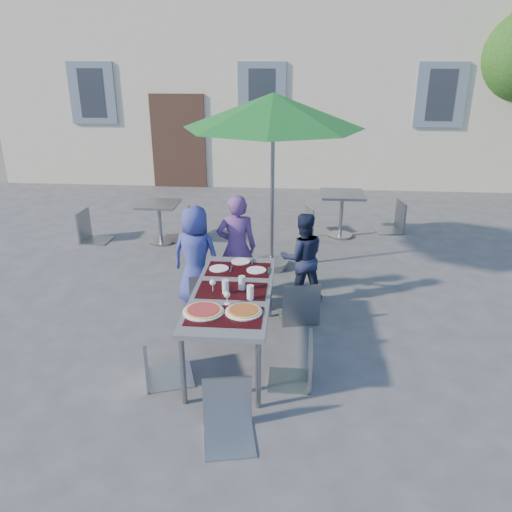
# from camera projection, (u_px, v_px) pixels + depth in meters

# --- Properties ---
(ground) EXTENTS (90.00, 90.00, 0.00)m
(ground) POSITION_uv_depth(u_px,v_px,m) (209.00, 358.00, 5.30)
(ground) COLOR #444446
(ground) RESTS_ON ground
(dining_table) EXTENTS (0.80, 1.85, 0.76)m
(dining_table) POSITION_uv_depth(u_px,v_px,m) (232.00, 295.00, 5.13)
(dining_table) COLOR #444449
(dining_table) RESTS_ON ground
(pizza_near_left) EXTENTS (0.39, 0.39, 0.03)m
(pizza_near_left) POSITION_uv_depth(u_px,v_px,m) (203.00, 311.00, 4.67)
(pizza_near_left) COLOR white
(pizza_near_left) RESTS_ON dining_table
(pizza_near_right) EXTENTS (0.35, 0.35, 0.03)m
(pizza_near_right) POSITION_uv_depth(u_px,v_px,m) (244.00, 311.00, 4.66)
(pizza_near_right) COLOR white
(pizza_near_right) RESTS_ON dining_table
(glassware) EXTENTS (0.47, 0.40, 0.15)m
(glassware) POSITION_uv_depth(u_px,v_px,m) (235.00, 288.00, 5.00)
(glassware) COLOR silver
(glassware) RESTS_ON dining_table
(place_settings) EXTENTS (0.69, 0.46, 0.01)m
(place_settings) POSITION_uv_depth(u_px,v_px,m) (239.00, 267.00, 5.68)
(place_settings) COLOR white
(place_settings) RESTS_ON dining_table
(child_0) EXTENTS (0.70, 0.53, 1.29)m
(child_0) POSITION_uv_depth(u_px,v_px,m) (196.00, 256.00, 6.31)
(child_0) COLOR #343D8F
(child_0) RESTS_ON ground
(child_1) EXTENTS (0.56, 0.42, 1.41)m
(child_1) POSITION_uv_depth(u_px,v_px,m) (237.00, 248.00, 6.40)
(child_1) COLOR #633C7C
(child_1) RESTS_ON ground
(child_2) EXTENTS (0.63, 0.44, 1.19)m
(child_2) POSITION_uv_depth(u_px,v_px,m) (302.00, 258.00, 6.38)
(child_2) COLOR #1B223C
(child_2) RESTS_ON ground
(chair_0) EXTENTS (0.51, 0.51, 0.92)m
(chair_0) POSITION_uv_depth(u_px,v_px,m) (204.00, 269.00, 6.19)
(chair_0) COLOR gray
(chair_0) RESTS_ON ground
(chair_1) EXTENTS (0.60, 0.60, 1.04)m
(chair_1) POSITION_uv_depth(u_px,v_px,m) (228.00, 263.00, 6.16)
(chair_1) COLOR gray
(chair_1) RESTS_ON ground
(chair_2) EXTENTS (0.53, 0.53, 1.01)m
(chair_2) POSITION_uv_depth(u_px,v_px,m) (300.00, 277.00, 5.82)
(chair_2) COLOR gray
(chair_2) RESTS_ON ground
(chair_3) EXTENTS (0.58, 0.58, 1.02)m
(chair_3) POSITION_uv_depth(u_px,v_px,m) (154.00, 326.00, 4.74)
(chair_3) COLOR #93989E
(chair_3) RESTS_ON ground
(chair_4) EXTENTS (0.42, 0.41, 0.93)m
(chair_4) POSITION_uv_depth(u_px,v_px,m) (301.00, 333.00, 4.72)
(chair_4) COLOR #92999D
(chair_4) RESTS_ON ground
(chair_5) EXTENTS (0.49, 0.50, 0.94)m
(chair_5) POSITION_uv_depth(u_px,v_px,m) (227.00, 379.00, 4.03)
(chair_5) COLOR #91979C
(chair_5) RESTS_ON ground
(patio_umbrella) EXTENTS (2.51, 2.51, 2.54)m
(patio_umbrella) POSITION_uv_depth(u_px,v_px,m) (273.00, 112.00, 6.75)
(patio_umbrella) COLOR #96979D
(patio_umbrella) RESTS_ON ground
(cafe_table_0) EXTENTS (0.66, 0.66, 0.70)m
(cafe_table_0) POSITION_uv_depth(u_px,v_px,m) (159.00, 217.00, 8.46)
(cafe_table_0) COLOR #96979D
(cafe_table_0) RESTS_ON ground
(bg_chair_l_0) EXTENTS (0.49, 0.48, 1.03)m
(bg_chair_l_0) POSITION_uv_depth(u_px,v_px,m) (87.00, 207.00, 8.50)
(bg_chair_l_0) COLOR gray
(bg_chair_l_0) RESTS_ON ground
(bg_chair_r_0) EXTENTS (0.53, 0.53, 1.03)m
(bg_chair_r_0) POSITION_uv_depth(u_px,v_px,m) (182.00, 205.00, 8.58)
(bg_chair_r_0) COLOR gray
(bg_chair_r_0) RESTS_ON ground
(cafe_table_1) EXTENTS (0.74, 0.74, 0.79)m
(cafe_table_1) POSITION_uv_depth(u_px,v_px,m) (342.00, 206.00, 8.71)
(cafe_table_1) COLOR #96979D
(cafe_table_1) RESTS_ON ground
(bg_chair_l_1) EXTENTS (0.53, 0.53, 0.93)m
(bg_chair_l_1) POSITION_uv_depth(u_px,v_px,m) (315.00, 204.00, 8.91)
(bg_chair_l_1) COLOR #90949B
(bg_chair_l_1) RESTS_ON ground
(bg_chair_r_1) EXTENTS (0.54, 0.54, 1.06)m
(bg_chair_r_1) POSITION_uv_depth(u_px,v_px,m) (396.00, 198.00, 8.98)
(bg_chair_r_1) COLOR gray
(bg_chair_r_1) RESTS_ON ground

